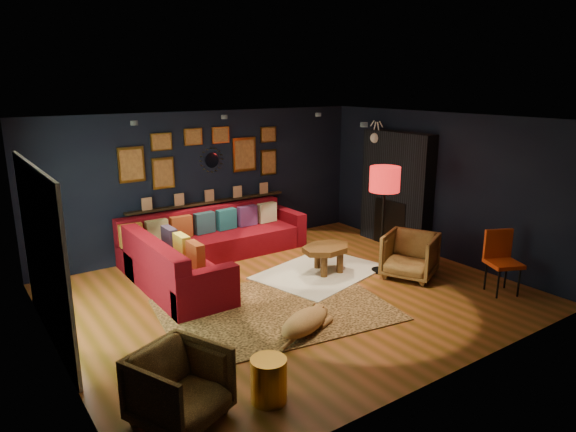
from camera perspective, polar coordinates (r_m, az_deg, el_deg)
floor at (r=7.80m, az=0.39°, el=-8.77°), size 6.50×6.50×0.00m
room_walls at (r=7.32m, az=0.41°, el=2.75°), size 6.50×6.50×6.50m
sectional at (r=8.87m, az=-9.65°, el=-3.81°), size 3.41×2.69×0.86m
ledge at (r=9.72m, az=-8.73°, el=1.53°), size 3.20×0.12×0.04m
gallery_wall at (r=9.59m, az=-9.11°, el=6.73°), size 3.15×0.04×1.02m
sunburst_mirror at (r=9.66m, az=-8.48°, el=6.16°), size 0.47×0.16×0.47m
fireplace at (r=10.10m, az=11.90°, el=2.47°), size 0.31×1.60×2.20m
deer_head at (r=10.32m, az=10.35°, el=8.60°), size 0.50×0.28×0.45m
sliding_door at (r=6.82m, az=-25.54°, el=-3.93°), size 0.06×2.80×2.20m
ceiling_spots at (r=7.84m, az=-3.00°, el=10.67°), size 3.30×2.50×0.06m
shag_rug at (r=8.66m, az=3.54°, el=-6.26°), size 2.31×1.92×0.03m
leopard_rug at (r=7.33m, az=-1.38°, el=-10.34°), size 3.39×2.65×0.02m
coffee_table at (r=8.54m, az=4.26°, el=-3.92°), size 0.96×0.76×0.45m
pouf at (r=7.55m, az=-9.67°, el=-8.18°), size 0.53×0.53×0.35m
armchair_left at (r=5.12m, az=-11.97°, el=-17.73°), size 0.98×0.96×0.79m
armchair_right at (r=8.59m, az=13.41°, el=-4.05°), size 1.01×1.03×0.81m
gold_stool at (r=5.37m, az=-2.16°, el=-17.74°), size 0.37×0.37×0.46m
orange_chair at (r=8.39m, az=22.60°, el=-4.13°), size 0.60×0.60×0.95m
floor_lamp at (r=8.44m, az=10.69°, el=3.57°), size 0.49×0.49×1.79m
dog at (r=6.62m, az=1.86°, el=-11.29°), size 1.33×0.98×0.38m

